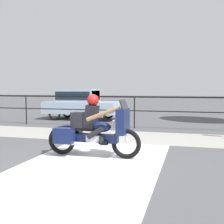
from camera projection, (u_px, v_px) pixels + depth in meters
ground_plane at (89, 161)px, 6.46m from camera, size 120.00×120.00×0.00m
sidewalk_band at (123, 136)px, 9.72m from camera, size 44.00×2.40×0.01m
crosswalk_band at (93, 163)px, 6.22m from camera, size 3.02×6.00×0.01m
fence_railing at (134, 103)px, 11.60m from camera, size 36.00×0.05×1.34m
motorcycle at (92, 129)px, 6.82m from camera, size 2.38×0.76×1.52m
parked_car at (80, 102)px, 14.99m from camera, size 3.96×1.70×1.62m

